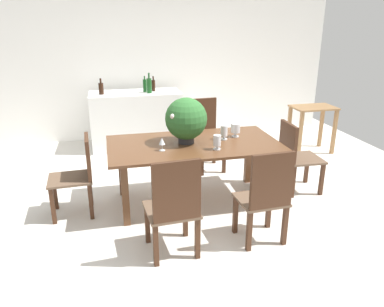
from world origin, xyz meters
name	(u,v)px	position (x,y,z in m)	size (l,w,h in m)	color
ground_plane	(190,192)	(0.00, 0.00, 0.00)	(7.04, 7.04, 0.00)	silver
back_wall	(157,65)	(0.00, 2.60, 1.30)	(6.40, 0.10, 2.60)	white
dining_table	(194,150)	(0.00, -0.23, 0.65)	(1.96, 1.07, 0.74)	brown
chair_far_right	(206,132)	(0.43, 0.83, 0.54)	(0.44, 0.51, 1.01)	#422616
chair_head_end	(79,172)	(-1.30, -0.23, 0.49)	(0.48, 0.44, 0.89)	#422616
chair_near_left	(174,205)	(-0.43, -1.29, 0.54)	(0.49, 0.50, 0.99)	#422616
chair_foot_end	(295,154)	(1.30, -0.23, 0.50)	(0.47, 0.47, 0.90)	#422616
chair_near_right	(266,194)	(0.45, -1.28, 0.53)	(0.47, 0.43, 0.97)	#422616
flower_centerpiece	(186,119)	(-0.08, -0.20, 1.01)	(0.48, 0.48, 0.52)	#333338
crystal_vase_left	(217,141)	(0.19, -0.51, 0.83)	(0.08, 0.08, 0.16)	silver
crystal_vase_center_near	(235,129)	(0.54, -0.11, 0.84)	(0.11, 0.11, 0.16)	silver
crystal_vase_right	(224,131)	(0.38, -0.18, 0.84)	(0.08, 0.08, 0.17)	silver
wine_glass	(162,142)	(-0.40, -0.41, 0.84)	(0.07, 0.07, 0.15)	silver
kitchen_counter	(136,120)	(-0.47, 2.03, 0.47)	(1.51, 0.69, 0.93)	silver
wine_bottle_dark	(153,85)	(-0.15, 2.08, 1.03)	(0.06, 0.06, 0.25)	black
wine_bottle_tall	(101,88)	(-1.01, 1.99, 1.03)	(0.08, 0.08, 0.26)	black
wine_bottle_amber	(149,85)	(-0.24, 1.92, 1.06)	(0.08, 0.08, 0.33)	#194C1E
wine_bottle_green	(145,85)	(-0.30, 2.04, 1.04)	(0.06, 0.06, 0.26)	#194C1E
side_table	(312,118)	(2.30, 1.09, 0.56)	(0.68, 0.46, 0.76)	olive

